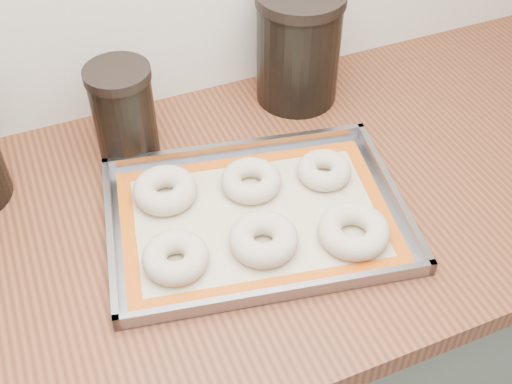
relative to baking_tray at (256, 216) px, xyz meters
name	(u,v)px	position (x,y,z in m)	size (l,w,h in m)	color
cabinet	(232,363)	(-0.04, 0.04, -0.48)	(3.00, 0.65, 0.86)	slate
countertop	(225,218)	(-0.04, 0.04, -0.03)	(3.06, 0.68, 0.04)	brown
baking_tray	(256,216)	(0.00, 0.00, 0.00)	(0.51, 0.41, 0.03)	gray
baking_mat	(256,217)	(0.00, 0.00, 0.00)	(0.47, 0.36, 0.00)	#C6B793
bagel_front_left	(176,257)	(-0.14, -0.04, 0.02)	(0.10, 0.10, 0.04)	beige
bagel_front_mid	(263,239)	(-0.01, -0.06, 0.02)	(0.10, 0.10, 0.04)	beige
bagel_front_right	(354,231)	(0.12, -0.10, 0.02)	(0.11, 0.11, 0.04)	beige
bagel_back_left	(165,190)	(-0.12, 0.09, 0.02)	(0.10, 0.10, 0.04)	beige
bagel_back_mid	(251,181)	(0.02, 0.06, 0.01)	(0.10, 0.10, 0.03)	beige
bagel_back_right	(324,170)	(0.14, 0.04, 0.01)	(0.09, 0.09, 0.03)	beige
canister_mid	(124,112)	(-0.14, 0.24, 0.08)	(0.11, 0.11, 0.17)	black
canister_right	(298,47)	(0.20, 0.27, 0.10)	(0.16, 0.16, 0.22)	black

